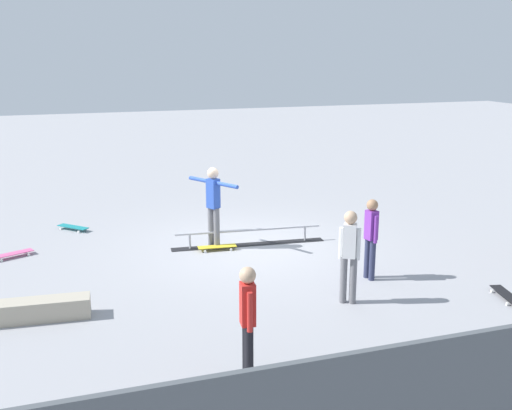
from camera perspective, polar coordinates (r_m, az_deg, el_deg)
The scene contains 11 objects.
ground_plane at distance 12.95m, azimuth -0.85°, elevation -3.98°, with size 60.00×60.00×0.00m, color #9E9EA3.
grind_rail at distance 13.08m, azimuth -0.69°, elevation -3.08°, with size 3.31×0.55×0.35m.
skate_ledge at distance 10.18m, azimuth -21.35°, elevation -9.24°, with size 2.18×0.37×0.33m, color #B2A893.
skater_main at distance 12.70m, azimuth -3.99°, elevation 0.31°, with size 0.76×1.24×1.72m.
skateboard_main at distance 12.78m, azimuth -3.64°, elevation -3.90°, with size 0.81×0.31×0.09m.
bystander_red_shirt at distance 7.66m, azimuth -0.78°, elevation -10.43°, with size 0.21×0.35×1.51m.
bystander_purple_shirt at distance 11.16m, azimuth 10.65°, elevation -2.72°, with size 0.20×0.34×1.49m.
bystander_white_shirt at distance 10.03m, azimuth 8.68°, elevation -4.32°, with size 0.34×0.26×1.57m.
loose_skateboard_black at distance 11.18m, azimuth 22.26°, elevation -7.72°, with size 0.39×0.82×0.09m.
loose_skateboard_pink at distance 13.26m, azimuth -21.70°, elevation -4.25°, with size 0.81×0.51×0.09m.
loose_skateboard_teal at distance 14.77m, azimuth -16.67°, elevation -1.98°, with size 0.70×0.71×0.09m.
Camera 1 is at (3.68, 11.73, 4.06)m, focal length 42.98 mm.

